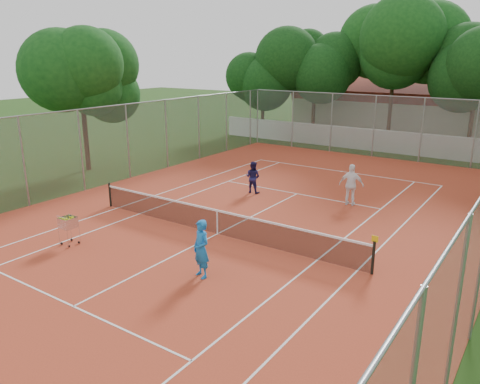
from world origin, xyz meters
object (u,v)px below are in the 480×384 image
Objects in this scene: player_far_left at (253,177)px; player_far_right at (351,185)px; tennis_net at (217,222)px; player_near at (201,249)px; clubhouse at (398,106)px; ball_hopper at (69,230)px.

player_far_left is 0.83× the size of player_far_right.
tennis_net is at bearing 105.24° from player_far_left.
clubhouse is at bearing 115.84° from player_near.
tennis_net is at bearing -86.05° from clubhouse.
tennis_net is at bearing 55.84° from player_far_right.
player_far_left is at bearing -89.77° from clubhouse.
clubhouse is 32.85m from ball_hopper.
ball_hopper reaches higher than tennis_net.
clubhouse is 14.72× the size of ball_hopper.
player_far_left is (0.10, -23.61, -1.41)m from clubhouse.
clubhouse reaches higher than player_near.
player_far_right is at bearing 32.34° from ball_hopper.
player_far_right is 11.90m from ball_hopper.
tennis_net is 29.12m from clubhouse.
player_near is 5.48m from ball_hopper.
player_near is at bearing 108.99° from player_far_left.
player_near is 0.97× the size of player_far_right.
player_far_right is (4.77, -22.79, -1.25)m from clubhouse.
player_far_right is at bearing 102.80° from player_near.
player_far_left is at bearing 109.45° from tennis_net.
player_near is at bearing -60.70° from tennis_net.
clubhouse is 32.31m from player_near.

